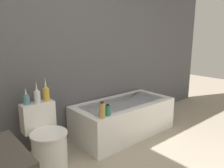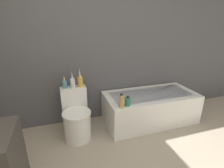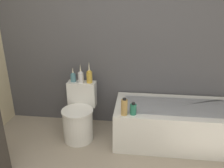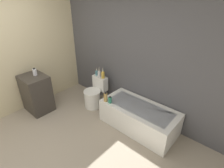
{
  "view_description": "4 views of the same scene",
  "coord_description": "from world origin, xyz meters",
  "px_view_note": "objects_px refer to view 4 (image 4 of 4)",
  "views": [
    {
      "loc": [
        -1.28,
        -0.42,
        1.42
      ],
      "look_at": [
        0.35,
        1.49,
        0.85
      ],
      "focal_mm": 35.0,
      "sensor_mm": 36.0,
      "label": 1
    },
    {
      "loc": [
        -0.59,
        -0.5,
        1.59
      ],
      "look_at": [
        0.1,
        1.63,
        0.77
      ],
      "focal_mm": 28.0,
      "sensor_mm": 36.0,
      "label": 2
    },
    {
      "loc": [
        0.3,
        -0.68,
        1.66
      ],
      "look_at": [
        0.02,
        1.66,
        0.76
      ],
      "focal_mm": 35.0,
      "sensor_mm": 36.0,
      "label": 3
    },
    {
      "loc": [
        2.2,
        -0.62,
        2.41
      ],
      "look_at": [
        0.26,
        1.57,
        0.85
      ],
      "focal_mm": 28.0,
      "sensor_mm": 36.0,
      "label": 4
    }
  ],
  "objects_px": {
    "vase_silver": "(99,73)",
    "shampoo_bottle_short": "(110,100)",
    "toilet": "(94,95)",
    "shampoo_bottle_tall": "(106,97)",
    "soap_bottle_glass": "(35,72)",
    "vase_bronze": "(103,74)",
    "bathtub": "(139,117)",
    "vase_gold": "(97,73)"
  },
  "relations": [
    {
      "from": "bathtub",
      "to": "vase_bronze",
      "type": "distance_m",
      "value": 1.22
    },
    {
      "from": "toilet",
      "to": "vase_gold",
      "type": "xyz_separation_m",
      "value": [
        -0.11,
        0.21,
        0.46
      ]
    },
    {
      "from": "soap_bottle_glass",
      "to": "vase_silver",
      "type": "bearing_deg",
      "value": 51.54
    },
    {
      "from": "toilet",
      "to": "vase_bronze",
      "type": "xyz_separation_m",
      "value": [
        0.11,
        0.19,
        0.49
      ]
    },
    {
      "from": "vase_silver",
      "to": "vase_bronze",
      "type": "height_order",
      "value": "vase_bronze"
    },
    {
      "from": "toilet",
      "to": "vase_silver",
      "type": "bearing_deg",
      "value": 90.0
    },
    {
      "from": "bathtub",
      "to": "vase_gold",
      "type": "relative_size",
      "value": 7.82
    },
    {
      "from": "soap_bottle_glass",
      "to": "shampoo_bottle_short",
      "type": "distance_m",
      "value": 1.71
    },
    {
      "from": "vase_bronze",
      "to": "shampoo_bottle_short",
      "type": "relative_size",
      "value": 1.97
    },
    {
      "from": "vase_gold",
      "to": "shampoo_bottle_tall",
      "type": "bearing_deg",
      "value": -32.31
    },
    {
      "from": "bathtub",
      "to": "toilet",
      "type": "distance_m",
      "value": 1.2
    },
    {
      "from": "vase_silver",
      "to": "shampoo_bottle_short",
      "type": "xyz_separation_m",
      "value": [
        0.68,
        -0.39,
        -0.22
      ]
    },
    {
      "from": "vase_gold",
      "to": "vase_bronze",
      "type": "distance_m",
      "value": 0.22
    },
    {
      "from": "vase_silver",
      "to": "vase_bronze",
      "type": "distance_m",
      "value": 0.11
    },
    {
      "from": "vase_bronze",
      "to": "vase_silver",
      "type": "bearing_deg",
      "value": -175.0
    },
    {
      "from": "toilet",
      "to": "shampoo_bottle_short",
      "type": "bearing_deg",
      "value": -17.25
    },
    {
      "from": "toilet",
      "to": "soap_bottle_glass",
      "type": "height_order",
      "value": "soap_bottle_glass"
    },
    {
      "from": "soap_bottle_glass",
      "to": "shampoo_bottle_tall",
      "type": "xyz_separation_m",
      "value": [
        1.43,
        0.65,
        -0.33
      ]
    },
    {
      "from": "toilet",
      "to": "soap_bottle_glass",
      "type": "distance_m",
      "value": 1.37
    },
    {
      "from": "vase_silver",
      "to": "vase_bronze",
      "type": "xyz_separation_m",
      "value": [
        0.11,
        0.01,
        0.01
      ]
    },
    {
      "from": "toilet",
      "to": "shampoo_bottle_tall",
      "type": "relative_size",
      "value": 3.45
    },
    {
      "from": "bathtub",
      "to": "vase_gold",
      "type": "bearing_deg",
      "value": 173.24
    },
    {
      "from": "vase_bronze",
      "to": "shampoo_bottle_tall",
      "type": "bearing_deg",
      "value": -41.55
    },
    {
      "from": "toilet",
      "to": "vase_gold",
      "type": "relative_size",
      "value": 3.64
    },
    {
      "from": "bathtub",
      "to": "soap_bottle_glass",
      "type": "distance_m",
      "value": 2.34
    },
    {
      "from": "shampoo_bottle_short",
      "to": "toilet",
      "type": "bearing_deg",
      "value": 162.75
    },
    {
      "from": "soap_bottle_glass",
      "to": "vase_silver",
      "type": "xyz_separation_m",
      "value": [
        0.85,
        1.06,
        -0.14
      ]
    },
    {
      "from": "soap_bottle_glass",
      "to": "vase_silver",
      "type": "relative_size",
      "value": 0.64
    },
    {
      "from": "bathtub",
      "to": "vase_bronze",
      "type": "bearing_deg",
      "value": 172.82
    },
    {
      "from": "soap_bottle_glass",
      "to": "toilet",
      "type": "bearing_deg",
      "value": 46.27
    },
    {
      "from": "bathtub",
      "to": "vase_bronze",
      "type": "relative_size",
      "value": 5.29
    },
    {
      "from": "vase_gold",
      "to": "shampoo_bottle_tall",
      "type": "relative_size",
      "value": 0.95
    },
    {
      "from": "vase_bronze",
      "to": "shampoo_bottle_tall",
      "type": "relative_size",
      "value": 1.4
    },
    {
      "from": "shampoo_bottle_tall",
      "to": "vase_gold",
      "type": "bearing_deg",
      "value": 147.69
    },
    {
      "from": "vase_silver",
      "to": "vase_bronze",
      "type": "relative_size",
      "value": 0.9
    },
    {
      "from": "vase_bronze",
      "to": "shampoo_bottle_short",
      "type": "distance_m",
      "value": 0.74
    },
    {
      "from": "toilet",
      "to": "vase_gold",
      "type": "height_order",
      "value": "vase_gold"
    },
    {
      "from": "bathtub",
      "to": "shampoo_bottle_short",
      "type": "relative_size",
      "value": 10.44
    },
    {
      "from": "soap_bottle_glass",
      "to": "vase_bronze",
      "type": "height_order",
      "value": "soap_bottle_glass"
    },
    {
      "from": "bathtub",
      "to": "soap_bottle_glass",
      "type": "relative_size",
      "value": 9.17
    },
    {
      "from": "soap_bottle_glass",
      "to": "vase_gold",
      "type": "xyz_separation_m",
      "value": [
        0.74,
        1.09,
        -0.16
      ]
    },
    {
      "from": "vase_silver",
      "to": "shampoo_bottle_short",
      "type": "relative_size",
      "value": 1.78
    }
  ]
}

